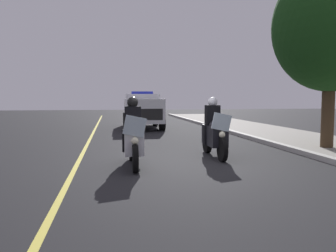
{
  "coord_description": "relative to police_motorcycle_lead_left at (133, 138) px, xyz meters",
  "views": [
    {
      "loc": [
        8.5,
        -1.58,
        1.69
      ],
      "look_at": [
        -0.83,
        0.0,
        0.9
      ],
      "focal_mm": 36.05,
      "sensor_mm": 36.0,
      "label": 1
    }
  ],
  "objects": [
    {
      "name": "tree_mid_block",
      "position": [
        -1.5,
        6.34,
        3.23
      ],
      "size": [
        3.64,
        3.64,
        5.91
      ],
      "color": "#42301E",
      "rests_on": "sidewalk_strip"
    },
    {
      "name": "police_motorcycle_lead_left",
      "position": [
        0.0,
        0.0,
        0.0
      ],
      "size": [
        2.14,
        0.56,
        1.72
      ],
      "color": "black",
      "rests_on": "ground"
    },
    {
      "name": "ground_plane",
      "position": [
        -0.19,
        1.04,
        -0.7
      ],
      "size": [
        80.0,
        80.0,
        0.0
      ],
      "primitive_type": "plane",
      "color": "black"
    },
    {
      "name": "curb_strip",
      "position": [
        -0.19,
        5.1,
        -0.62
      ],
      "size": [
        48.0,
        0.24,
        0.15
      ],
      "primitive_type": "cube",
      "color": "#B7B5AD",
      "rests_on": "ground"
    },
    {
      "name": "lane_stripe_center",
      "position": [
        -0.19,
        -1.41,
        -0.7
      ],
      "size": [
        48.0,
        0.12,
        0.01
      ],
      "primitive_type": "cube",
      "color": "#E0D14C",
      "rests_on": "ground"
    },
    {
      "name": "police_suv",
      "position": [
        -10.56,
        1.2,
        0.37
      ],
      "size": [
        4.93,
        2.13,
        2.05
      ],
      "color": "silver",
      "rests_on": "ground"
    },
    {
      "name": "police_motorcycle_lead_right",
      "position": [
        -0.93,
        2.37,
        0.0
      ],
      "size": [
        2.14,
        0.56,
        1.72
      ],
      "color": "black",
      "rests_on": "ground"
    }
  ]
}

